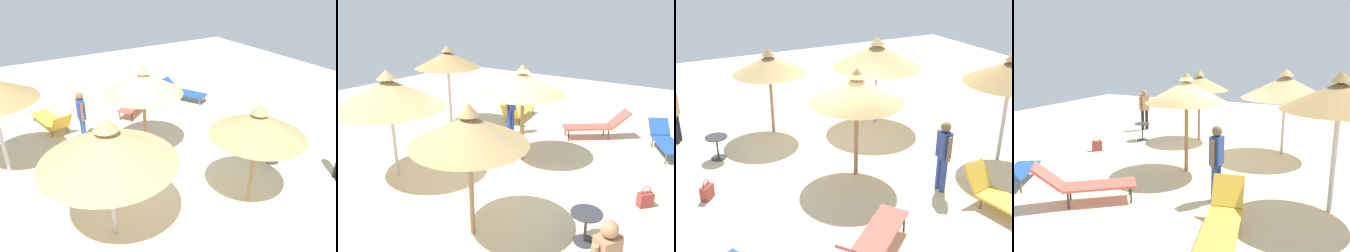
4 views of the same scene
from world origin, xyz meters
TOP-DOWN VIEW (x-y plane):
  - ground at (0.00, 0.00)m, footprint 24.00×24.00m
  - parasol_umbrella_near_right at (1.54, 3.51)m, footprint 2.23×2.23m
  - parasol_umbrella_back at (-2.70, -1.08)m, footprint 2.04×2.04m
  - parasol_umbrella_far_left at (-2.00, 1.96)m, footprint 2.61×2.61m
  - parasol_umbrella_edge at (0.55, -0.10)m, footprint 2.15×2.15m
  - lounge_chair_front at (3.30, -1.22)m, footprint 1.71×1.99m
  - lounge_chair_far_right at (3.32, -3.26)m, footprint 1.91×1.39m
  - lounge_chair_center at (3.41, 1.88)m, footprint 2.17×0.98m
  - person_standing_near_left at (2.02, 1.26)m, footprint 0.48×0.25m
  - person_standing_near_right at (-3.25, -3.67)m, footprint 0.43×0.33m
  - handbag at (0.03, -3.48)m, footprint 0.35×0.34m
  - side_table_round at (-1.77, -2.88)m, footprint 0.56×0.56m

SIDE VIEW (x-z plane):
  - ground at x=0.00m, z-range -0.10..0.00m
  - handbag at x=0.03m, z-range -0.07..0.41m
  - lounge_chair_center at x=3.41m, z-range -0.08..0.75m
  - lounge_chair_far_right at x=3.32m, z-range 0.00..0.77m
  - side_table_round at x=-1.77m, z-range 0.11..0.72m
  - lounge_chair_front at x=3.30m, z-range -0.01..0.90m
  - person_standing_near_right at x=-3.25m, z-range 0.12..1.74m
  - person_standing_near_left at x=2.02m, z-range 0.12..1.77m
  - parasol_umbrella_back at x=-2.70m, z-range 0.79..3.29m
  - parasol_umbrella_far_left at x=-2.00m, z-range 0.78..3.43m
  - parasol_umbrella_edge at x=0.55m, z-range 0.82..3.45m
  - parasol_umbrella_near_right at x=1.54m, z-range 0.92..3.74m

